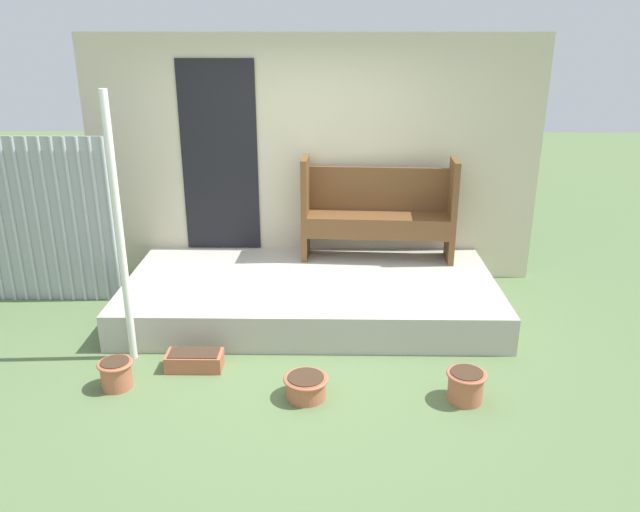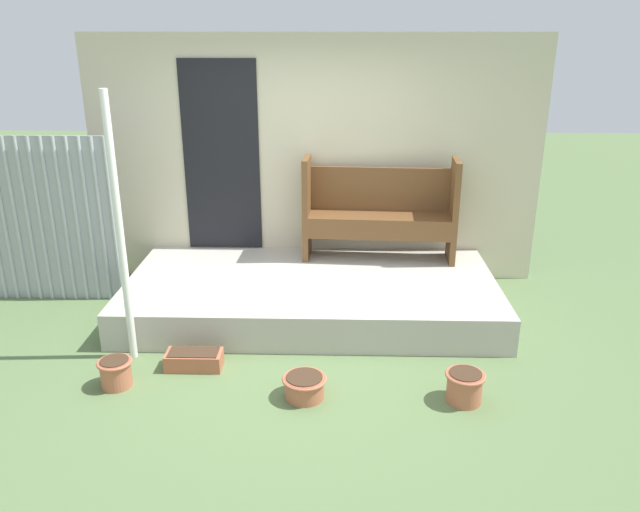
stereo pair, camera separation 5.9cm
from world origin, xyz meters
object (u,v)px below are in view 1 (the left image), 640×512
bench (378,207)px  flower_pot_right (466,385)px  planter_box_rect (195,360)px  support_post (120,233)px  flower_pot_left (116,373)px  flower_pot_middle (306,386)px

bench → flower_pot_right: bearing=-73.3°
planter_box_rect → support_post: bearing=162.8°
flower_pot_right → bench: bearing=103.5°
flower_pot_left → planter_box_rect: flower_pot_left is taller
bench → flower_pot_left: 3.07m
flower_pot_left → bench: bearing=43.6°
flower_pot_left → planter_box_rect: (0.55, 0.29, -0.05)m
support_post → bench: (2.16, 1.59, -0.23)m
support_post → planter_box_rect: (0.56, -0.17, -1.04)m
flower_pot_middle → planter_box_rect: bearing=156.3°
flower_pot_middle → planter_box_rect: (-0.93, 0.41, -0.03)m
support_post → flower_pot_left: size_ratio=8.14×
support_post → flower_pot_left: (0.01, -0.47, -0.99)m
flower_pot_left → flower_pot_middle: bearing=-4.5°
bench → flower_pot_right: size_ratio=5.26×
planter_box_rect → flower_pot_middle: bearing=-23.7°
flower_pot_left → planter_box_rect: bearing=28.2°
bench → flower_pot_left: (-2.15, -2.05, -0.76)m
support_post → flower_pot_middle: support_post is taller
bench → flower_pot_left: size_ratio=5.81×
bench → flower_pot_middle: size_ratio=4.65×
flower_pot_left → flower_pot_right: (2.67, -0.14, 0.01)m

